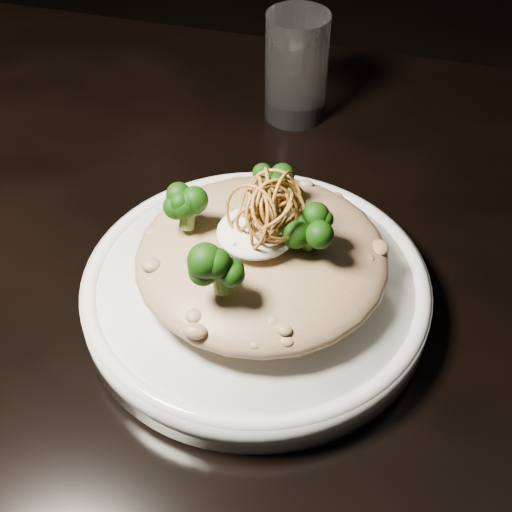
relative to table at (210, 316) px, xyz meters
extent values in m
cube|color=black|center=(0.00, 0.00, 0.06)|extent=(1.10, 0.80, 0.04)
cylinder|color=black|center=(-0.48, 0.33, -0.31)|extent=(0.05, 0.05, 0.71)
cylinder|color=white|center=(0.06, -0.04, 0.10)|extent=(0.28, 0.28, 0.03)
ellipsoid|color=brown|center=(0.06, -0.04, 0.13)|extent=(0.20, 0.20, 0.04)
ellipsoid|color=white|center=(0.06, -0.04, 0.16)|extent=(0.06, 0.06, 0.02)
cylinder|color=white|center=(0.03, 0.24, 0.14)|extent=(0.09, 0.09, 0.12)
camera|label=1|loc=(0.16, -0.42, 0.52)|focal=50.00mm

